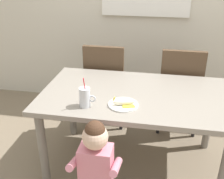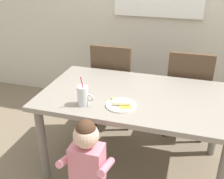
{
  "view_description": "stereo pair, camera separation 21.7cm",
  "coord_description": "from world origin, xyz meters",
  "px_view_note": "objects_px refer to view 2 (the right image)",
  "views": [
    {
      "loc": [
        0.17,
        -2.02,
        1.74
      ],
      "look_at": [
        -0.18,
        -0.09,
        0.8
      ],
      "focal_mm": 43.54,
      "sensor_mm": 36.0,
      "label": 1
    },
    {
      "loc": [
        0.38,
        -1.97,
        1.74
      ],
      "look_at": [
        -0.18,
        -0.09,
        0.8
      ],
      "focal_mm": 43.54,
      "sensor_mm": 36.0,
      "label": 2
    }
  ],
  "objects_px": {
    "milk_cup": "(83,97)",
    "peeled_banana": "(122,103)",
    "dining_chair_left": "(114,80)",
    "dining_table": "(136,104)",
    "dining_chair_right": "(188,89)",
    "toddler_standing": "(87,160)",
    "snack_plate": "(121,105)"
  },
  "relations": [
    {
      "from": "dining_table",
      "to": "peeled_banana",
      "type": "xyz_separation_m",
      "value": [
        -0.06,
        -0.24,
        0.12
      ]
    },
    {
      "from": "toddler_standing",
      "to": "milk_cup",
      "type": "distance_m",
      "value": 0.48
    },
    {
      "from": "dining_chair_right",
      "to": "dining_table",
      "type": "bearing_deg",
      "value": 57.96
    },
    {
      "from": "dining_chair_right",
      "to": "toddler_standing",
      "type": "relative_size",
      "value": 1.15
    },
    {
      "from": "dining_chair_left",
      "to": "toddler_standing",
      "type": "distance_m",
      "value": 1.31
    },
    {
      "from": "dining_table",
      "to": "dining_chair_left",
      "type": "bearing_deg",
      "value": 120.64
    },
    {
      "from": "dining_table",
      "to": "milk_cup",
      "type": "distance_m",
      "value": 0.48
    },
    {
      "from": "toddler_standing",
      "to": "snack_plate",
      "type": "distance_m",
      "value": 0.49
    },
    {
      "from": "dining_chair_right",
      "to": "peeled_banana",
      "type": "bearing_deg",
      "value": 62.27
    },
    {
      "from": "dining_table",
      "to": "snack_plate",
      "type": "relative_size",
      "value": 6.77
    },
    {
      "from": "dining_chair_right",
      "to": "peeled_banana",
      "type": "height_order",
      "value": "dining_chair_right"
    },
    {
      "from": "milk_cup",
      "to": "peeled_banana",
      "type": "relative_size",
      "value": 1.41
    },
    {
      "from": "dining_table",
      "to": "milk_cup",
      "type": "height_order",
      "value": "milk_cup"
    },
    {
      "from": "toddler_standing",
      "to": "snack_plate",
      "type": "bearing_deg",
      "value": 73.95
    },
    {
      "from": "toddler_standing",
      "to": "milk_cup",
      "type": "height_order",
      "value": "milk_cup"
    },
    {
      "from": "dining_chair_left",
      "to": "toddler_standing",
      "type": "bearing_deg",
      "value": 98.57
    },
    {
      "from": "dining_table",
      "to": "toddler_standing",
      "type": "relative_size",
      "value": 1.86
    },
    {
      "from": "dining_table",
      "to": "milk_cup",
      "type": "xyz_separation_m",
      "value": [
        -0.35,
        -0.29,
        0.16
      ]
    },
    {
      "from": "dining_chair_left",
      "to": "snack_plate",
      "type": "relative_size",
      "value": 4.17
    },
    {
      "from": "dining_chair_right",
      "to": "peeled_banana",
      "type": "xyz_separation_m",
      "value": [
        -0.47,
        -0.89,
        0.23
      ]
    },
    {
      "from": "dining_chair_left",
      "to": "milk_cup",
      "type": "xyz_separation_m",
      "value": [
        0.03,
        -0.94,
        0.26
      ]
    },
    {
      "from": "dining_chair_left",
      "to": "toddler_standing",
      "type": "height_order",
      "value": "dining_chair_left"
    },
    {
      "from": "dining_chair_left",
      "to": "toddler_standing",
      "type": "relative_size",
      "value": 1.15
    },
    {
      "from": "snack_plate",
      "to": "peeled_banana",
      "type": "xyz_separation_m",
      "value": [
        0.01,
        -0.01,
        0.03
      ]
    },
    {
      "from": "toddler_standing",
      "to": "peeled_banana",
      "type": "bearing_deg",
      "value": 72.22
    },
    {
      "from": "dining_chair_right",
      "to": "dining_chair_left",
      "type": "bearing_deg",
      "value": 0.02
    },
    {
      "from": "milk_cup",
      "to": "peeled_banana",
      "type": "bearing_deg",
      "value": 10.1
    },
    {
      "from": "dining_chair_left",
      "to": "peeled_banana",
      "type": "bearing_deg",
      "value": 110.09
    },
    {
      "from": "dining_table",
      "to": "snack_plate",
      "type": "xyz_separation_m",
      "value": [
        -0.07,
        -0.23,
        0.1
      ]
    },
    {
      "from": "dining_chair_left",
      "to": "milk_cup",
      "type": "bearing_deg",
      "value": 92.1
    },
    {
      "from": "toddler_standing",
      "to": "peeled_banana",
      "type": "xyz_separation_m",
      "value": [
        0.13,
        0.41,
        0.24
      ]
    },
    {
      "from": "dining_chair_left",
      "to": "dining_table",
      "type": "bearing_deg",
      "value": 120.64
    }
  ]
}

